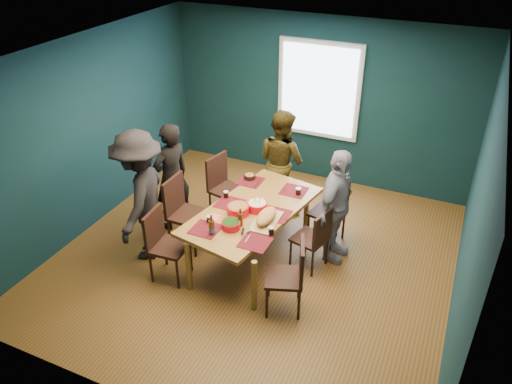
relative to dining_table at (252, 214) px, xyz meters
The scene contains 26 objects.
room 0.74m from the dining_table, 82.55° to the left, with size 5.01×5.01×2.71m.
dining_table is the anchor object (origin of this frame).
chair_left_far 1.11m from the dining_table, 137.86° to the left, with size 0.53×0.53×0.97m.
chair_left_mid 1.00m from the dining_table, behind, with size 0.46×0.46×1.02m.
chair_left_near 1.18m from the dining_table, 136.83° to the right, with size 0.46×0.46×0.94m.
chair_right_far 1.15m from the dining_table, 40.54° to the left, with size 0.50×0.50×0.93m.
chair_right_mid 0.85m from the dining_table, ahead, with size 0.48×0.48×0.87m.
chair_right_near 1.10m from the dining_table, 41.43° to the right, with size 0.54×0.54×0.94m.
person_far_left 1.37m from the dining_table, behind, with size 0.58×0.38×1.60m, color black.
person_back 1.33m from the dining_table, 95.36° to the left, with size 0.78×0.60×1.59m, color black.
person_right 1.07m from the dining_table, 23.94° to the left, with size 0.92×0.38×1.57m, color white.
person_near_left 1.44m from the dining_table, 158.85° to the right, with size 1.15×0.66×1.79m, color black.
bowl_salad 0.25m from the dining_table, 124.59° to the right, with size 0.28×0.28×0.12m.
bowl_dumpling 0.14m from the dining_table, 10.89° to the left, with size 0.26×0.26×0.24m.
bowl_herbs 0.51m from the dining_table, 96.29° to the right, with size 0.23×0.23×0.10m.
cutting_board 0.37m from the dining_table, 36.32° to the right, with size 0.33×0.67×0.15m.
small_bowl 0.80m from the dining_table, 117.18° to the left, with size 0.16×0.16×0.07m.
beer_bottle_a 0.75m from the dining_table, 106.34° to the right, with size 0.07×0.07×0.27m.
beer_bottle_b 0.43m from the dining_table, 86.91° to the right, with size 0.06×0.06×0.24m.
cola_glass_a 0.62m from the dining_table, 126.52° to the right, with size 0.06×0.06×0.09m.
cola_glass_b 0.61m from the dining_table, 43.85° to the right, with size 0.07×0.07×0.10m.
cola_glass_c 0.72m from the dining_table, 54.37° to the left, with size 0.07×0.07×0.10m.
cola_glass_d 0.46m from the dining_table, 165.21° to the left, with size 0.07×0.07×0.09m.
napkin_a 0.39m from the dining_table, 13.72° to the left, with size 0.13×0.13×0.00m, color #E66A61.
napkin_b 0.53m from the dining_table, 134.13° to the right, with size 0.15×0.15×0.00m, color #E66A61.
napkin_c 0.81m from the dining_table, 64.29° to the right, with size 0.14×0.14×0.00m, color #E66A61.
Camera 1 is at (2.19, -4.88, 4.17)m, focal length 35.00 mm.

